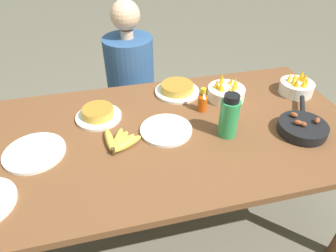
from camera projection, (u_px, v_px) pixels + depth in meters
ground_plane at (168, 223)px, 1.92m from camera, size 14.00×14.00×0.00m
dining_table at (168, 144)px, 1.51m from camera, size 1.89×0.98×0.75m
banana_bunch at (119, 142)px, 1.36m from camera, size 0.18×0.19×0.04m
skillet at (302, 127)px, 1.44m from camera, size 0.27×0.36×0.08m
frittata_plate_center at (177, 89)px, 1.73m from camera, size 0.26×0.26×0.06m
frittata_plate_side at (98, 114)px, 1.53m from camera, size 0.23×0.23×0.06m
empty_plate_far_left at (35, 153)px, 1.32m from camera, size 0.27×0.27×0.02m
empty_plate_far_right at (166, 130)px, 1.45m from camera, size 0.25×0.25×0.02m
fruit_bowl_mango at (297, 86)px, 1.71m from camera, size 0.19×0.19×0.13m
fruit_bowl_citrus at (226, 92)px, 1.67m from camera, size 0.21×0.21×0.12m
water_bottle at (229, 116)px, 1.38m from camera, size 0.09×0.09×0.22m
hot_sauce_bottle at (203, 101)px, 1.56m from camera, size 0.05×0.05×0.13m
person_figure at (133, 101)px, 2.15m from camera, size 0.35×0.35×1.19m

